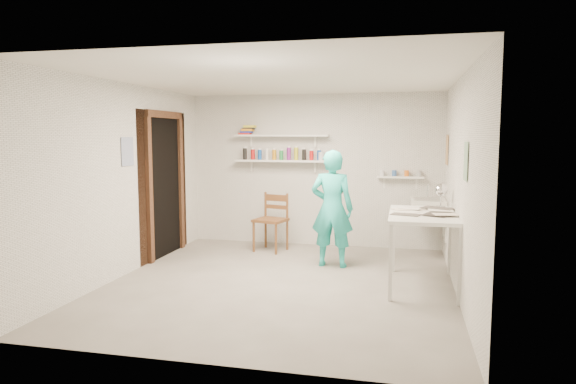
% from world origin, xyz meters
% --- Properties ---
extents(floor, '(4.00, 4.50, 0.02)m').
position_xyz_m(floor, '(0.00, 0.00, -0.01)').
color(floor, slate).
rests_on(floor, ground).
extents(ceiling, '(4.00, 4.50, 0.02)m').
position_xyz_m(ceiling, '(0.00, 0.00, 2.41)').
color(ceiling, silver).
rests_on(ceiling, wall_back).
extents(wall_back, '(4.00, 0.02, 2.40)m').
position_xyz_m(wall_back, '(0.00, 2.26, 1.20)').
color(wall_back, silver).
rests_on(wall_back, ground).
extents(wall_front, '(4.00, 0.02, 2.40)m').
position_xyz_m(wall_front, '(0.00, -2.26, 1.20)').
color(wall_front, silver).
rests_on(wall_front, ground).
extents(wall_left, '(0.02, 4.50, 2.40)m').
position_xyz_m(wall_left, '(-2.01, 0.00, 1.20)').
color(wall_left, silver).
rests_on(wall_left, ground).
extents(wall_right, '(0.02, 4.50, 2.40)m').
position_xyz_m(wall_right, '(2.01, 0.00, 1.20)').
color(wall_right, silver).
rests_on(wall_right, ground).
extents(doorway_recess, '(0.02, 0.90, 2.00)m').
position_xyz_m(doorway_recess, '(-1.99, 1.05, 1.00)').
color(doorway_recess, black).
rests_on(doorway_recess, wall_left).
extents(corridor_box, '(1.40, 1.50, 2.10)m').
position_xyz_m(corridor_box, '(-2.70, 1.05, 1.05)').
color(corridor_box, brown).
rests_on(corridor_box, ground).
extents(door_lintel, '(0.06, 1.05, 0.10)m').
position_xyz_m(door_lintel, '(-1.97, 1.05, 2.05)').
color(door_lintel, brown).
rests_on(door_lintel, wall_left).
extents(door_jamb_near, '(0.06, 0.10, 2.00)m').
position_xyz_m(door_jamb_near, '(-1.97, 0.55, 1.00)').
color(door_jamb_near, brown).
rests_on(door_jamb_near, ground).
extents(door_jamb_far, '(0.06, 0.10, 2.00)m').
position_xyz_m(door_jamb_far, '(-1.97, 1.55, 1.00)').
color(door_jamb_far, brown).
rests_on(door_jamb_far, ground).
extents(shelf_lower, '(1.50, 0.22, 0.03)m').
position_xyz_m(shelf_lower, '(-0.50, 2.13, 1.35)').
color(shelf_lower, white).
rests_on(shelf_lower, wall_back).
extents(shelf_upper, '(1.50, 0.22, 0.03)m').
position_xyz_m(shelf_upper, '(-0.50, 2.13, 1.75)').
color(shelf_upper, white).
rests_on(shelf_upper, wall_back).
extents(ledge_shelf, '(0.70, 0.14, 0.03)m').
position_xyz_m(ledge_shelf, '(1.35, 2.17, 1.12)').
color(ledge_shelf, white).
rests_on(ledge_shelf, wall_back).
extents(poster_left, '(0.01, 0.28, 0.36)m').
position_xyz_m(poster_left, '(-1.99, 0.05, 1.55)').
color(poster_left, '#334C7F').
rests_on(poster_left, wall_left).
extents(poster_right_a, '(0.01, 0.34, 0.42)m').
position_xyz_m(poster_right_a, '(1.99, 1.80, 1.55)').
color(poster_right_a, '#995933').
rests_on(poster_right_a, wall_right).
extents(poster_right_b, '(0.01, 0.30, 0.38)m').
position_xyz_m(poster_right_b, '(1.99, -0.55, 1.50)').
color(poster_right_b, '#3F724C').
rests_on(poster_right_b, wall_right).
extents(belfast_sink, '(0.48, 0.60, 0.30)m').
position_xyz_m(belfast_sink, '(1.75, 1.70, 0.70)').
color(belfast_sink, white).
rests_on(belfast_sink, wall_right).
extents(man, '(0.59, 0.40, 1.57)m').
position_xyz_m(man, '(0.48, 0.93, 0.78)').
color(man, '#27C6BC').
rests_on(man, ground).
extents(wall_clock, '(0.28, 0.05, 0.28)m').
position_xyz_m(wall_clock, '(0.47, 1.15, 1.04)').
color(wall_clock, '#C9B389').
rests_on(wall_clock, man).
extents(wooden_chair, '(0.53, 0.52, 0.95)m').
position_xyz_m(wooden_chair, '(-0.55, 1.64, 0.47)').
color(wooden_chair, brown).
rests_on(wooden_chair, ground).
extents(work_table, '(0.78, 1.30, 0.86)m').
position_xyz_m(work_table, '(1.64, 0.22, 0.43)').
color(work_table, white).
rests_on(work_table, ground).
extents(desk_lamp, '(0.16, 0.16, 0.16)m').
position_xyz_m(desk_lamp, '(1.85, 0.74, 1.08)').
color(desk_lamp, silver).
rests_on(desk_lamp, work_table).
extents(spray_cans, '(1.34, 0.06, 0.17)m').
position_xyz_m(spray_cans, '(-0.50, 2.13, 1.45)').
color(spray_cans, black).
rests_on(spray_cans, shelf_lower).
extents(book_stack, '(0.26, 0.14, 0.14)m').
position_xyz_m(book_stack, '(-1.06, 2.13, 1.83)').
color(book_stack, red).
rests_on(book_stack, shelf_upper).
extents(ledge_pots, '(0.48, 0.07, 0.09)m').
position_xyz_m(ledge_pots, '(1.35, 2.17, 1.18)').
color(ledge_pots, silver).
rests_on(ledge_pots, ledge_shelf).
extents(papers, '(0.30, 0.22, 0.03)m').
position_xyz_m(papers, '(1.64, 0.22, 0.88)').
color(papers, silver).
rests_on(papers, work_table).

